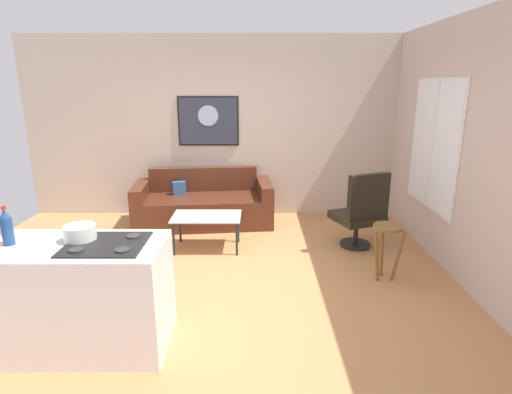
% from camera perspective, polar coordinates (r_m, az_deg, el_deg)
% --- Properties ---
extents(ground, '(6.40, 6.40, 0.04)m').
position_cam_1_polar(ground, '(4.58, -5.43, -11.81)').
color(ground, '#BE7F4C').
extents(back_wall, '(6.40, 0.05, 2.80)m').
position_cam_1_polar(back_wall, '(6.52, -3.81, 9.59)').
color(back_wall, beige).
rests_on(back_wall, ground).
extents(right_wall, '(0.05, 6.40, 2.80)m').
position_cam_1_polar(right_wall, '(4.92, 26.74, 5.99)').
color(right_wall, beige).
rests_on(right_wall, ground).
extents(couch, '(2.11, 1.09, 0.81)m').
position_cam_1_polar(couch, '(6.27, -7.38, -1.16)').
color(couch, '#4D2516').
rests_on(couch, ground).
extents(coffee_table, '(0.87, 0.53, 0.45)m').
position_cam_1_polar(coffee_table, '(5.27, -6.96, -3.04)').
color(coffee_table, silver).
rests_on(coffee_table, ground).
extents(armchair, '(0.72, 0.71, 1.02)m').
position_cam_1_polar(armchair, '(5.38, 14.46, -2.06)').
color(armchair, black).
rests_on(armchair, ground).
extents(bar_stool, '(0.36, 0.35, 0.62)m').
position_cam_1_polar(bar_stool, '(4.62, 17.80, -5.46)').
color(bar_stool, brown).
rests_on(bar_stool, ground).
extents(kitchen_counter, '(1.35, 0.69, 0.91)m').
position_cam_1_polar(kitchen_counter, '(3.63, -23.29, -12.62)').
color(kitchen_counter, silver).
rests_on(kitchen_counter, ground).
extents(soda_bottle, '(0.08, 0.08, 0.31)m').
position_cam_1_polar(soda_bottle, '(3.64, -31.56, -3.67)').
color(soda_bottle, navy).
rests_on(soda_bottle, kitchen_counter).
extents(mixing_bowl, '(0.25, 0.25, 0.13)m').
position_cam_1_polar(mixing_bowl, '(3.50, -23.47, -4.69)').
color(mixing_bowl, silver).
rests_on(mixing_bowl, kitchen_counter).
extents(wall_painting, '(0.95, 0.03, 0.76)m').
position_cam_1_polar(wall_painting, '(6.49, -6.75, 10.51)').
color(wall_painting, black).
extents(window, '(0.03, 1.33, 1.58)m').
position_cam_1_polar(window, '(5.44, 23.55, 6.69)').
color(window, silver).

